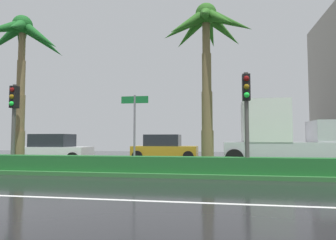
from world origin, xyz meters
name	(u,v)px	position (x,y,z in m)	size (l,w,h in m)	color
ground_plane	(119,170)	(0.00, 9.00, -0.05)	(90.00, 42.00, 0.10)	black
near_lane_divider_stripe	(25,196)	(0.00, 2.00, 0.00)	(81.00, 0.14, 0.01)	white
median_strip	(112,170)	(0.00, 8.00, 0.07)	(85.50, 4.00, 0.15)	#2D6B33
median_hedge	(99,163)	(0.00, 6.60, 0.45)	(76.50, 0.70, 0.60)	#1E6028
palm_tree_mid_left	(21,47)	(-4.40, 7.67, 5.73)	(4.10, 3.97, 7.10)	olive
palm_tree_centre_left	(206,37)	(4.19, 7.81, 5.74)	(4.01, 4.04, 7.03)	brown
traffic_signal_median_left	(14,110)	(-4.06, 6.84, 2.65)	(0.28, 0.43, 3.64)	#4C4C47
traffic_signal_median_right	(246,104)	(5.68, 6.42, 2.69)	(0.28, 0.43, 3.69)	#4C4C47
street_name_sign	(135,122)	(1.41, 6.68, 2.08)	(1.10, 0.08, 3.00)	slate
car_in_traffic_leading	(54,149)	(-5.18, 11.98, 0.83)	(4.30, 2.02, 1.72)	white
car_in_traffic_second	(164,148)	(1.02, 15.02, 0.83)	(4.30, 2.02, 1.72)	#B28C1E
box_truck_lead	(284,137)	(8.02, 11.87, 1.55)	(6.40, 2.64, 3.46)	silver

